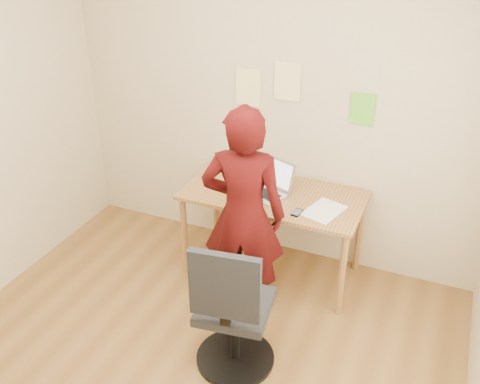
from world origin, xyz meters
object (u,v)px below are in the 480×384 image
at_px(laptop, 268,186).
at_px(person, 244,215).
at_px(desk, 273,203).
at_px(phone, 297,213).
at_px(office_chair, 232,317).

xyz_separation_m(laptop, person, (0.02, -0.52, 0.02)).
bearing_deg(person, desk, -107.36).
height_order(phone, person, person).
relative_size(office_chair, person, 0.63).
xyz_separation_m(desk, phone, (0.26, -0.21, 0.09)).
distance_m(desk, phone, 0.35).
bearing_deg(office_chair, laptop, 91.70).
relative_size(laptop, person, 0.26).
bearing_deg(phone, desk, 148.51).
bearing_deg(laptop, office_chair, -58.88).
bearing_deg(desk, laptop, 169.58).
relative_size(phone, office_chair, 0.12).
xyz_separation_m(laptop, phone, (0.32, -0.22, -0.05)).
distance_m(laptop, phone, 0.39).
xyz_separation_m(desk, office_chair, (0.13, -1.10, -0.22)).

